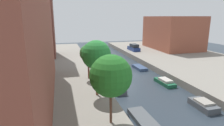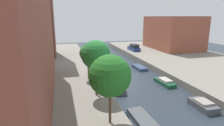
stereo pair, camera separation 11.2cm
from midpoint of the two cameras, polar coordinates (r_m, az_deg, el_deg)
name	(u,v)px [view 1 (the left image)]	position (r m, az deg, el deg)	size (l,w,h in m)	color
ground_plane	(128,76)	(29.98, 4.75, -3.85)	(84.00, 84.00, 0.00)	#28333D
quay_left	(25,81)	(28.55, -24.90, -4.99)	(20.00, 64.00, 1.00)	gray
quay_right	(207,66)	(37.62, 26.76, -0.87)	(20.00, 64.00, 1.00)	gray
apartment_tower_far	(26,5)	(42.07, -24.65, 15.60)	(10.00, 8.26, 20.53)	brown
low_block_right	(172,33)	(51.54, 17.66, 8.73)	(10.00, 14.19, 8.16)	brown
street_tree_0	(111,76)	(13.95, -0.59, -3.93)	(3.19, 3.19, 5.42)	brown
street_tree_1	(96,55)	(19.12, -4.93, 2.43)	(2.97, 2.97, 5.82)	brown
street_tree_2	(88,53)	(24.82, -7.34, 2.92)	(2.22, 2.22, 4.56)	brown
parked_car	(134,48)	(46.65, 6.53, 4.59)	(1.80, 4.36, 1.62)	navy
moored_boat_left_1	(143,119)	(17.71, 9.10, -16.32)	(1.60, 3.81, 0.45)	#4C5156
moored_boat_left_2	(118,88)	(23.74, 1.83, -7.54)	(1.51, 3.28, 1.00)	#4C5156
moored_boat_left_3	(104,72)	(30.77, -2.43, -2.64)	(1.49, 3.42, 0.82)	#195638
moored_boat_right_1	(203,105)	(21.69, 25.71, -11.28)	(1.57, 3.02, 0.84)	#4C5156
moored_boat_right_2	(165,82)	(27.11, 15.54, -5.51)	(1.52, 3.68, 0.80)	#195638
moored_boat_right_3	(140,68)	(34.02, 8.22, -1.37)	(1.61, 3.70, 0.49)	#33476B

